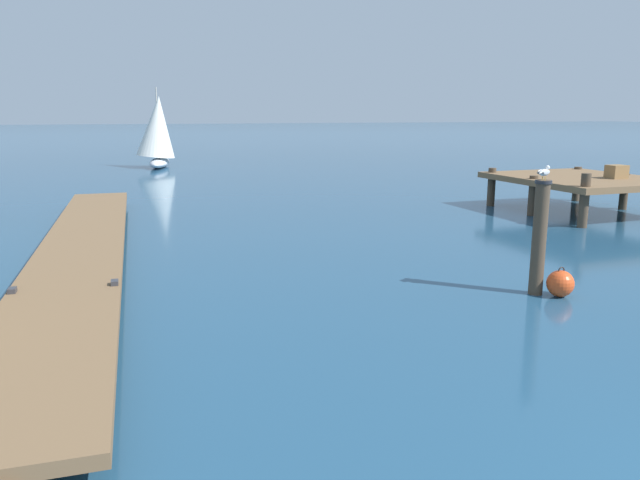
{
  "coord_description": "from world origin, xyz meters",
  "views": [
    {
      "loc": [
        -5.63,
        -1.72,
        3.35
      ],
      "look_at": [
        -2.43,
        6.93,
        1.4
      ],
      "focal_mm": 33.82,
      "sensor_mm": 36.0,
      "label": 1
    }
  ],
  "objects_px": {
    "mooring_piling": "(539,236)",
    "distant_sailboat": "(158,131)",
    "perched_seagull": "(544,172)",
    "mooring_buoy": "(560,283)"
  },
  "relations": [
    {
      "from": "mooring_piling",
      "to": "perched_seagull",
      "type": "distance_m",
      "value": 1.19
    },
    {
      "from": "mooring_buoy",
      "to": "perched_seagull",
      "type": "bearing_deg",
      "value": 138.26
    },
    {
      "from": "mooring_piling",
      "to": "mooring_buoy",
      "type": "relative_size",
      "value": 3.76
    },
    {
      "from": "perched_seagull",
      "to": "mooring_buoy",
      "type": "relative_size",
      "value": 0.64
    },
    {
      "from": "mooring_piling",
      "to": "distant_sailboat",
      "type": "bearing_deg",
      "value": 97.31
    },
    {
      "from": "mooring_piling",
      "to": "perched_seagull",
      "type": "xyz_separation_m",
      "value": [
        -0.01,
        -0.0,
        1.19
      ]
    },
    {
      "from": "mooring_buoy",
      "to": "distant_sailboat",
      "type": "relative_size",
      "value": 0.12
    },
    {
      "from": "perched_seagull",
      "to": "mooring_buoy",
      "type": "distance_m",
      "value": 2.09
    },
    {
      "from": "perched_seagull",
      "to": "distant_sailboat",
      "type": "bearing_deg",
      "value": 97.3
    },
    {
      "from": "mooring_piling",
      "to": "mooring_buoy",
      "type": "xyz_separation_m",
      "value": [
        0.32,
        -0.29,
        -0.86
      ]
    }
  ]
}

